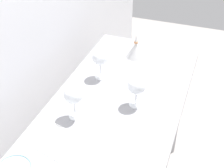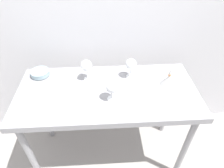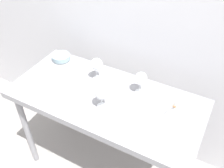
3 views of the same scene
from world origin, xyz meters
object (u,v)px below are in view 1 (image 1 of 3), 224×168
(tasting_sheet_lower, at_px, (138,76))
(decanter_funnel, at_px, (136,50))
(wine_glass_far_right, at_px, (100,58))
(wine_glass_far_left, at_px, (74,95))
(wine_glass_near_center, at_px, (137,86))
(tasting_sheet_upper, at_px, (58,142))

(tasting_sheet_lower, relative_size, decanter_funnel, 1.57)
(wine_glass_far_right, bearing_deg, tasting_sheet_lower, -67.92)
(wine_glass_far_left, xyz_separation_m, wine_glass_far_right, (0.36, 0.01, -0.01))
(wine_glass_far_left, bearing_deg, wine_glass_near_center, -52.88)
(tasting_sheet_lower, bearing_deg, decanter_funnel, 23.66)
(wine_glass_near_center, bearing_deg, wine_glass_far_left, 127.12)
(wine_glass_near_center, relative_size, decanter_funnel, 1.09)
(decanter_funnel, bearing_deg, wine_glass_far_left, 170.21)
(wine_glass_near_center, distance_m, decanter_funnel, 0.48)
(tasting_sheet_upper, distance_m, tasting_sheet_lower, 0.64)
(tasting_sheet_upper, relative_size, decanter_funnel, 1.50)
(wine_glass_near_center, xyz_separation_m, tasting_sheet_upper, (-0.37, 0.25, -0.11))
(wine_glass_far_left, xyz_separation_m, decanter_funnel, (0.64, -0.11, -0.08))
(wine_glass_far_left, height_order, wine_glass_far_right, wine_glass_far_left)
(wine_glass_far_right, relative_size, decanter_funnel, 1.15)
(tasting_sheet_lower, bearing_deg, tasting_sheet_upper, 165.29)
(wine_glass_far_left, distance_m, wine_glass_far_right, 0.36)
(wine_glass_far_right, relative_size, wine_glass_near_center, 1.05)
(tasting_sheet_upper, height_order, tasting_sheet_lower, same)
(wine_glass_far_right, xyz_separation_m, tasting_sheet_lower, (0.08, -0.20, -0.12))
(wine_glass_far_right, distance_m, tasting_sheet_lower, 0.25)
(wine_glass_near_center, relative_size, tasting_sheet_lower, 0.70)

